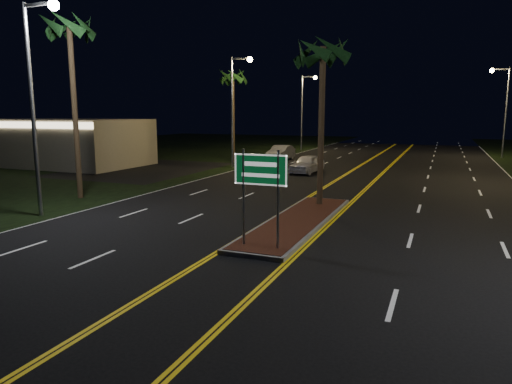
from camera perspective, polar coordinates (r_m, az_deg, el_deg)
The scene contains 14 objects.
ground at distance 12.77m, azimuth -4.19°, elevation -10.75°, with size 120.00×120.00×0.00m, color black.
grass_left at distance 50.45m, azimuth -22.39°, elevation 3.95°, with size 40.00×110.00×0.01m, color black.
median_island at distance 19.00m, azimuth 5.27°, elevation -3.63°, with size 2.25×10.25×0.17m.
highway_sign at distance 14.66m, azimuth 0.57°, elevation 1.65°, with size 1.80×0.08×3.20m.
commercial_building at distance 43.95m, azimuth -23.41°, elevation 5.75°, with size 15.00×8.12×4.00m.
streetlight_left_near at distance 21.75m, azimuth -25.67°, elevation 11.95°, with size 1.91×0.44×9.00m.
streetlight_left_mid at distance 38.22m, azimuth -2.48°, elevation 11.53°, with size 1.91×0.44×9.00m.
streetlight_left_far at distance 56.99m, azimuth 6.13°, elevation 10.90°, with size 1.91×0.44×9.00m.
streetlight_right_far at distance 52.96m, azimuth 28.45°, elevation 9.89°, with size 1.91×0.44×9.00m.
palm_median at distance 22.04m, azimuth 8.38°, elevation 16.97°, with size 2.40×2.40×8.30m.
palm_left_near at distance 26.20m, azimuth -22.30°, elevation 18.31°, with size 2.40×2.40×9.80m.
palm_left_far at distance 42.87m, azimuth -2.92°, elevation 14.13°, with size 2.40×2.40×8.80m.
car_near at distance 35.03m, azimuth 6.40°, elevation 3.70°, with size 2.08×4.85×1.62m, color silver.
car_far at distance 44.48m, azimuth 3.12°, elevation 5.08°, with size 2.17×5.07×1.69m, color #B1B3BB.
Camera 1 is at (5.38, -10.69, 4.47)m, focal length 32.00 mm.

